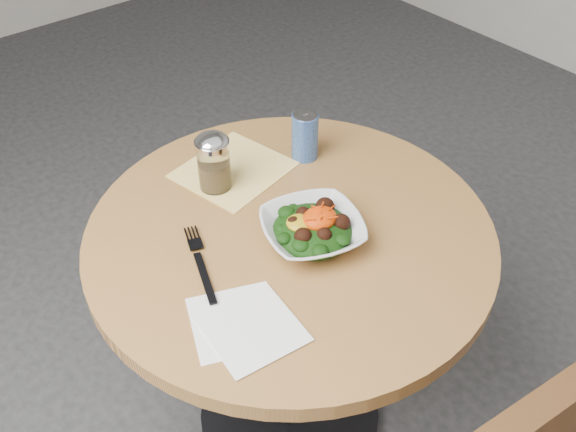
# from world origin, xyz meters

# --- Properties ---
(ground) EXTENTS (6.00, 6.00, 0.00)m
(ground) POSITION_xyz_m (0.00, 0.00, 0.00)
(ground) COLOR #29292B
(ground) RESTS_ON ground
(table) EXTENTS (0.90, 0.90, 0.75)m
(table) POSITION_xyz_m (0.00, 0.00, 0.55)
(table) COLOR black
(table) RESTS_ON ground
(cloth_napkin) EXTENTS (0.29, 0.27, 0.00)m
(cloth_napkin) POSITION_xyz_m (0.03, 0.25, 0.75)
(cloth_napkin) COLOR #FFB40D
(cloth_napkin) RESTS_ON table
(paper_napkins) EXTENTS (0.22, 0.24, 0.00)m
(paper_napkins) POSITION_xyz_m (-0.24, -0.15, 0.75)
(paper_napkins) COLOR white
(paper_napkins) RESTS_ON table
(salad_bowl) EXTENTS (0.27, 0.27, 0.08)m
(salad_bowl) POSITION_xyz_m (0.01, -0.06, 0.78)
(salad_bowl) COLOR silver
(salad_bowl) RESTS_ON table
(fork) EXTENTS (0.11, 0.22, 0.00)m
(fork) POSITION_xyz_m (-0.21, 0.04, 0.76)
(fork) COLOR black
(fork) RESTS_ON table
(spice_shaker) EXTENTS (0.08, 0.08, 0.14)m
(spice_shaker) POSITION_xyz_m (-0.04, 0.22, 0.82)
(spice_shaker) COLOR silver
(spice_shaker) RESTS_ON table
(beverage_can) EXTENTS (0.07, 0.07, 0.13)m
(beverage_can) POSITION_xyz_m (0.20, 0.18, 0.81)
(beverage_can) COLOR navy
(beverage_can) RESTS_ON table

